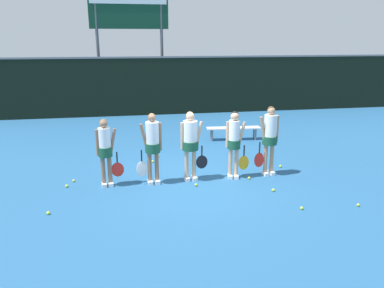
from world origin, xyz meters
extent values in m
plane|color=#235684|center=(0.00, 0.00, 0.00)|extent=(140.00, 140.00, 0.00)
cube|color=black|center=(0.00, 8.58, 1.31)|extent=(60.00, 0.06, 2.61)
cube|color=slate|center=(0.00, 8.58, 2.65)|extent=(60.00, 0.08, 0.08)
cylinder|color=#515156|center=(-2.66, 9.40, 2.62)|extent=(0.14, 0.14, 5.23)
cylinder|color=#515156|center=(0.28, 9.40, 2.62)|extent=(0.14, 0.14, 5.23)
cube|color=#0F3823|center=(-1.19, 9.40, 4.56)|extent=(3.59, 0.12, 1.35)
cube|color=white|center=(-1.19, 9.33, 5.10)|extent=(3.44, 0.02, 0.27)
cube|color=silver|center=(2.16, 3.56, 0.42)|extent=(1.91, 0.51, 0.04)
cylinder|color=slate|center=(2.94, 3.62, 0.20)|extent=(0.06, 0.06, 0.40)
cylinder|color=slate|center=(2.92, 3.37, 0.20)|extent=(0.06, 0.06, 0.40)
cylinder|color=slate|center=(1.40, 3.75, 0.20)|extent=(0.06, 0.06, 0.40)
cylinder|color=slate|center=(1.38, 3.50, 0.20)|extent=(0.06, 0.06, 0.40)
cylinder|color=#8C664C|center=(-2.00, -0.05, 0.39)|extent=(0.10, 0.10, 0.79)
cylinder|color=#8C664C|center=(-2.16, -0.07, 0.39)|extent=(0.10, 0.10, 0.79)
cube|color=white|center=(-2.00, -0.08, 0.04)|extent=(0.14, 0.25, 0.09)
cube|color=white|center=(-2.15, -0.10, 0.04)|extent=(0.14, 0.25, 0.09)
cylinder|color=#194C33|center=(-2.08, -0.06, 0.87)|extent=(0.33, 0.33, 0.23)
cylinder|color=white|center=(-2.08, -0.06, 1.12)|extent=(0.29, 0.29, 0.66)
sphere|color=#8C664C|center=(-2.08, -0.06, 1.54)|extent=(0.19, 0.19, 0.19)
sphere|color=olive|center=(-2.08, -0.04, 1.57)|extent=(0.18, 0.18, 0.18)
cylinder|color=#8C664C|center=(-1.90, -0.04, 1.10)|extent=(0.21, 0.10, 0.63)
cylinder|color=#8C664C|center=(-2.25, -0.08, 1.10)|extent=(0.08, 0.08, 0.63)
cylinder|color=black|center=(-1.82, -0.05, 0.71)|extent=(0.03, 0.03, 0.26)
ellipsoid|color=red|center=(-1.82, -0.05, 0.39)|extent=(0.30, 0.03, 0.36)
cylinder|color=#8C664C|center=(-0.87, -0.09, 0.42)|extent=(0.10, 0.10, 0.84)
cylinder|color=#8C664C|center=(-1.05, -0.10, 0.42)|extent=(0.10, 0.10, 0.84)
cube|color=white|center=(-0.87, -0.12, 0.04)|extent=(0.13, 0.25, 0.09)
cube|color=white|center=(-1.04, -0.13, 0.04)|extent=(0.13, 0.25, 0.09)
cylinder|color=#194C33|center=(-0.96, -0.10, 0.92)|extent=(0.37, 0.37, 0.23)
cylinder|color=white|center=(-0.96, -0.10, 1.20)|extent=(0.32, 0.32, 0.72)
sphere|color=#8C664C|center=(-0.96, -0.10, 1.65)|extent=(0.19, 0.19, 0.19)
sphere|color=olive|center=(-0.96, -0.08, 1.67)|extent=(0.18, 0.18, 0.18)
cylinder|color=#8C664C|center=(-1.16, -0.11, 1.18)|extent=(0.22, 0.09, 0.68)
cylinder|color=#8C664C|center=(-0.77, -0.08, 1.18)|extent=(0.08, 0.08, 0.68)
cylinder|color=black|center=(-1.24, -0.14, 0.74)|extent=(0.03, 0.03, 0.29)
ellipsoid|color=silver|center=(-1.24, -0.14, 0.40)|extent=(0.27, 0.03, 0.40)
cylinder|color=tan|center=(0.07, -0.03, 0.42)|extent=(0.10, 0.10, 0.83)
cylinder|color=tan|center=(-0.12, -0.05, 0.42)|extent=(0.10, 0.10, 0.83)
cube|color=white|center=(0.07, -0.06, 0.04)|extent=(0.13, 0.25, 0.09)
cube|color=white|center=(-0.12, -0.08, 0.04)|extent=(0.13, 0.25, 0.09)
cylinder|color=#194C33|center=(-0.03, -0.04, 0.91)|extent=(0.41, 0.41, 0.22)
cylinder|color=white|center=(-0.03, -0.04, 1.18)|extent=(0.35, 0.35, 0.69)
sphere|color=tan|center=(-0.03, -0.04, 1.63)|extent=(0.21, 0.21, 0.21)
sphere|color=#D8B772|center=(-0.03, -0.02, 1.66)|extent=(0.19, 0.19, 0.19)
cylinder|color=tan|center=(0.19, -0.02, 1.17)|extent=(0.22, 0.10, 0.66)
cylinder|color=tan|center=(-0.23, -0.06, 1.17)|extent=(0.08, 0.08, 0.66)
cylinder|color=black|center=(0.27, -0.03, 0.76)|extent=(0.03, 0.03, 0.25)
ellipsoid|color=black|center=(0.27, -0.03, 0.46)|extent=(0.29, 0.03, 0.35)
cylinder|color=tan|center=(1.16, -0.10, 0.41)|extent=(0.10, 0.10, 0.82)
cylinder|color=tan|center=(1.01, -0.07, 0.41)|extent=(0.10, 0.10, 0.82)
cube|color=white|center=(1.15, -0.13, 0.04)|extent=(0.15, 0.26, 0.09)
cube|color=white|center=(1.00, -0.10, 0.04)|extent=(0.15, 0.26, 0.09)
cylinder|color=#194C33|center=(1.08, -0.08, 0.90)|extent=(0.32, 0.32, 0.22)
cylinder|color=white|center=(1.08, -0.08, 1.16)|extent=(0.28, 0.28, 0.68)
sphere|color=tan|center=(1.08, -0.08, 1.61)|extent=(0.21, 0.21, 0.21)
sphere|color=black|center=(1.09, -0.06, 1.63)|extent=(0.19, 0.19, 0.19)
cylinder|color=tan|center=(1.26, -0.12, 1.15)|extent=(0.22, 0.11, 0.65)
cylinder|color=tan|center=(0.91, -0.05, 1.15)|extent=(0.08, 0.08, 0.65)
cylinder|color=black|center=(1.33, -0.15, 0.74)|extent=(0.03, 0.03, 0.27)
ellipsoid|color=orange|center=(1.33, -0.15, 0.41)|extent=(0.28, 0.03, 0.37)
cylinder|color=tan|center=(2.14, -0.01, 0.43)|extent=(0.10, 0.10, 0.86)
cylinder|color=tan|center=(1.96, -0.03, 0.43)|extent=(0.10, 0.10, 0.86)
cube|color=white|center=(2.15, -0.04, 0.04)|extent=(0.14, 0.25, 0.09)
cube|color=white|center=(1.97, -0.06, 0.04)|extent=(0.14, 0.25, 0.09)
cylinder|color=#194C33|center=(2.05, -0.02, 0.94)|extent=(0.38, 0.38, 0.22)
cylinder|color=white|center=(2.05, -0.02, 1.23)|extent=(0.33, 0.33, 0.74)
sphere|color=tan|center=(2.05, -0.02, 1.70)|extent=(0.20, 0.20, 0.20)
sphere|color=#4C331E|center=(2.05, 0.00, 1.73)|extent=(0.18, 0.18, 0.18)
cylinder|color=tan|center=(1.85, -0.04, 1.22)|extent=(0.23, 0.10, 0.70)
cylinder|color=tan|center=(2.25, 0.00, 1.22)|extent=(0.08, 0.08, 0.70)
cylinder|color=black|center=(1.77, -0.07, 0.77)|extent=(0.03, 0.03, 0.28)
ellipsoid|color=red|center=(1.77, -0.07, 0.44)|extent=(0.26, 0.03, 0.39)
sphere|color=#CCE033|center=(-3.04, 0.01, 0.03)|extent=(0.07, 0.07, 0.07)
sphere|color=#CCE033|center=(2.61, 0.45, 0.03)|extent=(0.07, 0.07, 0.07)
sphere|color=#CCE033|center=(-2.92, 0.34, 0.03)|extent=(0.07, 0.07, 0.07)
sphere|color=#CCE033|center=(1.97, -2.15, 0.03)|extent=(0.07, 0.07, 0.07)
sphere|color=#CCE033|center=(-0.86, 1.51, 0.03)|extent=(0.06, 0.06, 0.06)
sphere|color=#CCE033|center=(-3.21, -1.44, 0.03)|extent=(0.07, 0.07, 0.07)
sphere|color=#CCE033|center=(-0.65, 2.02, 0.03)|extent=(0.07, 0.07, 0.07)
sphere|color=#CCE033|center=(0.04, -0.48, 0.03)|extent=(0.07, 0.07, 0.07)
sphere|color=#CCE033|center=(1.76, -1.13, 0.04)|extent=(0.07, 0.07, 0.07)
sphere|color=#CCE033|center=(3.23, -2.22, 0.03)|extent=(0.06, 0.06, 0.06)
sphere|color=#CCE033|center=(1.46, -0.27, 0.03)|extent=(0.07, 0.07, 0.07)
sphere|color=#CCE033|center=(-1.86, 1.28, 0.04)|extent=(0.07, 0.07, 0.07)
camera|label=1|loc=(-1.57, -8.79, 3.45)|focal=35.00mm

